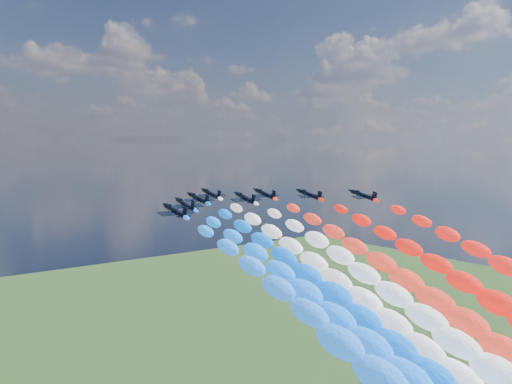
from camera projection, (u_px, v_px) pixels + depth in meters
jet_0 at (175, 211)px, 134.03m from camera, size 8.96×12.11×4.99m
trail_0 at (360, 376)px, 91.19m from camera, size 7.27×110.64×45.69m
jet_1 at (185, 204)px, 147.62m from camera, size 9.41×12.43×4.99m
trail_1 at (350, 345)px, 104.79m from camera, size 7.27×110.64×45.69m
jet_2 at (198, 198)px, 162.71m from camera, size 9.20×12.28×4.99m
trail_2 at (348, 320)px, 119.88m from camera, size 7.27×110.64×45.69m
jet_3 at (245, 198)px, 163.89m from camera, size 9.32×12.36×4.99m
trail_3 at (409, 318)px, 121.06m from camera, size 7.27×110.64×45.69m
jet_4 at (211, 194)px, 176.46m from camera, size 8.81×12.00×4.99m
trail_4 at (349, 301)px, 133.63m from camera, size 7.27×110.64×45.69m
jet_5 at (265, 194)px, 176.07m from camera, size 8.93×12.08×4.99m
trail_5 at (421, 302)px, 133.23m from camera, size 7.27×110.64×45.69m
jet_6 at (309, 195)px, 174.16m from camera, size 9.36×12.39×4.99m
trail_6 at (482, 304)px, 131.33m from camera, size 7.27×110.64×45.69m
jet_7 at (363, 195)px, 171.90m from camera, size 9.27×12.33×4.99m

